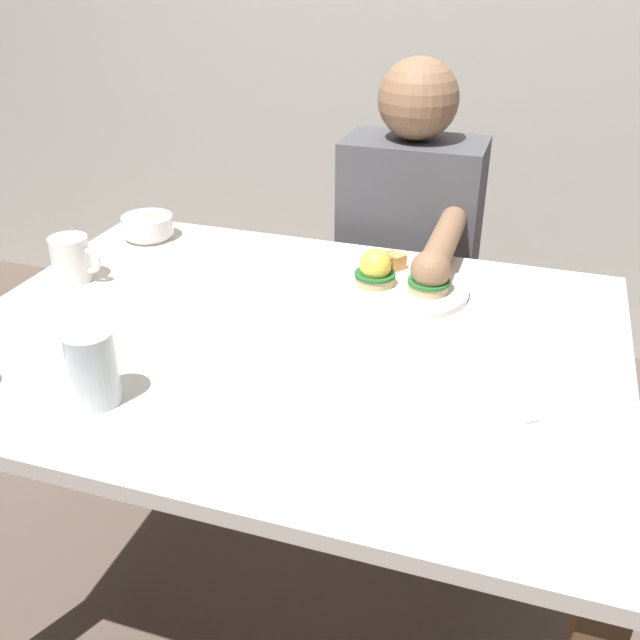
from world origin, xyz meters
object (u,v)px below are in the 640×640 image
(fruit_bowl, at_px, (148,226))
(fork, at_px, (508,398))
(dining_table, at_px, (288,383))
(coffee_mug, at_px, (72,258))
(water_glass_far, at_px, (93,370))
(diner_person, at_px, (407,260))
(eggs_benedict_plate, at_px, (401,280))

(fruit_bowl, xyz_separation_m, fork, (0.88, -0.42, -0.03))
(dining_table, relative_size, fruit_bowl, 10.00)
(fruit_bowl, bearing_deg, coffee_mug, -96.37)
(fruit_bowl, relative_size, water_glass_far, 0.99)
(dining_table, bearing_deg, fruit_bowl, 144.94)
(fork, height_order, diner_person, diner_person)
(fork, distance_m, diner_person, 0.76)
(fruit_bowl, bearing_deg, dining_table, -35.06)
(fork, bearing_deg, fruit_bowl, 154.45)
(water_glass_far, bearing_deg, eggs_benedict_plate, 55.42)
(dining_table, relative_size, coffee_mug, 10.79)
(fruit_bowl, bearing_deg, eggs_benedict_plate, -8.47)
(eggs_benedict_plate, distance_m, diner_person, 0.38)
(dining_table, xyz_separation_m, fruit_bowl, (-0.48, 0.33, 0.14))
(dining_table, xyz_separation_m, water_glass_far, (-0.21, -0.29, 0.16))
(eggs_benedict_plate, xyz_separation_m, fork, (0.24, -0.33, -0.02))
(fruit_bowl, relative_size, coffee_mug, 1.08)
(eggs_benedict_plate, bearing_deg, fruit_bowl, 171.53)
(diner_person, bearing_deg, fork, -66.32)
(coffee_mug, relative_size, diner_person, 0.10)
(eggs_benedict_plate, xyz_separation_m, diner_person, (-0.06, 0.36, -0.11))
(eggs_benedict_plate, relative_size, water_glass_far, 2.22)
(dining_table, distance_m, coffee_mug, 0.53)
(dining_table, distance_m, fruit_bowl, 0.60)
(coffee_mug, height_order, fork, coffee_mug)
(coffee_mug, bearing_deg, diner_person, 40.69)
(eggs_benedict_plate, height_order, diner_person, diner_person)
(water_glass_far, bearing_deg, coffee_mug, 129.14)
(eggs_benedict_plate, bearing_deg, coffee_mug, -166.36)
(dining_table, height_order, eggs_benedict_plate, eggs_benedict_plate)
(coffee_mug, bearing_deg, eggs_benedict_plate, 13.64)
(dining_table, distance_m, diner_person, 0.61)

